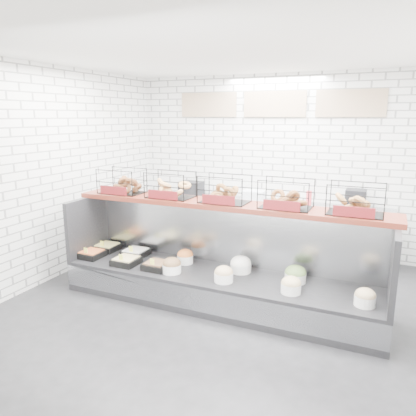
% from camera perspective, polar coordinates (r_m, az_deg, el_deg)
% --- Properties ---
extents(ground, '(5.50, 5.50, 0.00)m').
position_cam_1_polar(ground, '(5.02, -0.07, -14.59)').
color(ground, black).
rests_on(ground, ground).
extents(room_shell, '(5.02, 5.51, 3.01)m').
position_cam_1_polar(room_shell, '(5.01, 2.78, 9.94)').
color(room_shell, white).
rests_on(room_shell, ground).
extents(display_case, '(4.00, 0.90, 1.20)m').
position_cam_1_polar(display_case, '(5.17, 1.35, -9.73)').
color(display_case, black).
rests_on(display_case, ground).
extents(bagel_shelf, '(4.10, 0.50, 0.40)m').
position_cam_1_polar(bagel_shelf, '(5.02, 2.33, 2.11)').
color(bagel_shelf, '#4A170F').
rests_on(bagel_shelf, display_case).
extents(prep_counter, '(4.00, 0.60, 1.20)m').
position_cam_1_polar(prep_counter, '(6.99, 8.09, -2.55)').
color(prep_counter, '#93969B').
rests_on(prep_counter, ground).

